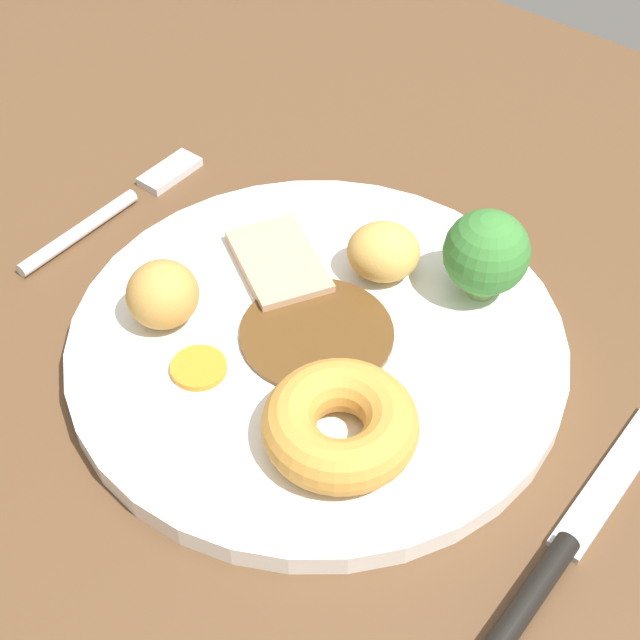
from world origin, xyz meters
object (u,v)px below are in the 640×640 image
(fork, at_px, (118,206))
(roast_potato_right, at_px, (383,252))
(meat_slice_main, at_px, (279,262))
(dinner_plate, at_px, (320,341))
(carrot_coin_front, at_px, (199,368))
(broccoli_floret, at_px, (486,253))
(roast_potato_left, at_px, (163,294))
(yorkshire_pudding, at_px, (340,425))
(knife, at_px, (559,556))

(fork, bearing_deg, roast_potato_right, -75.53)
(meat_slice_main, xyz_separation_m, roast_potato_right, (0.05, 0.03, 0.01))
(dinner_plate, height_order, meat_slice_main, meat_slice_main)
(carrot_coin_front, relative_size, broccoli_floret, 0.55)
(roast_potato_left, bearing_deg, dinner_plate, 32.04)
(roast_potato_left, relative_size, fork, 0.27)
(dinner_plate, bearing_deg, broccoli_floret, 58.16)
(roast_potato_left, bearing_deg, roast_potato_right, 55.64)
(yorkshire_pudding, xyz_separation_m, broccoli_floret, (-0.00, 0.14, 0.02))
(roast_potato_left, bearing_deg, yorkshire_pudding, -2.47)
(fork, relative_size, knife, 0.82)
(roast_potato_left, relative_size, broccoli_floret, 0.74)
(yorkshire_pudding, distance_m, carrot_coin_front, 0.09)
(dinner_plate, distance_m, fork, 0.18)
(roast_potato_left, relative_size, roast_potato_right, 0.95)
(carrot_coin_front, bearing_deg, broccoli_floret, 59.91)
(meat_slice_main, relative_size, yorkshire_pudding, 0.89)
(carrot_coin_front, bearing_deg, meat_slice_main, 102.59)
(roast_potato_left, distance_m, knife, 0.25)
(meat_slice_main, height_order, broccoli_floret, broccoli_floret)
(knife, bearing_deg, meat_slice_main, 74.37)
(meat_slice_main, bearing_deg, fork, -173.68)
(roast_potato_left, xyz_separation_m, knife, (0.25, 0.01, -0.03))
(yorkshire_pudding, bearing_deg, meat_slice_main, 144.11)
(roast_potato_left, height_order, broccoli_floret, broccoli_floret)
(carrot_coin_front, height_order, fork, carrot_coin_front)
(broccoli_floret, bearing_deg, carrot_coin_front, -120.09)
(roast_potato_right, relative_size, broccoli_floret, 0.77)
(broccoli_floret, distance_m, knife, 0.17)
(roast_potato_left, height_order, fork, roast_potato_left)
(dinner_plate, distance_m, meat_slice_main, 0.06)
(dinner_plate, xyz_separation_m, fork, (-0.18, 0.01, -0.00))
(yorkshire_pudding, height_order, carrot_coin_front, yorkshire_pudding)
(roast_potato_left, xyz_separation_m, roast_potato_right, (0.07, 0.11, -0.00))
(meat_slice_main, xyz_separation_m, yorkshire_pudding, (0.11, -0.08, 0.01))
(dinner_plate, distance_m, knife, 0.18)
(broccoli_floret, bearing_deg, roast_potato_left, -134.11)
(yorkshire_pudding, distance_m, knife, 0.12)
(yorkshire_pudding, distance_m, roast_potato_left, 0.13)
(meat_slice_main, xyz_separation_m, fork, (-0.13, -0.01, -0.01))
(roast_potato_right, bearing_deg, broccoli_floret, 23.86)
(meat_slice_main, relative_size, roast_potato_right, 1.64)
(dinner_plate, bearing_deg, yorkshire_pudding, -43.43)
(meat_slice_main, relative_size, knife, 0.38)
(meat_slice_main, relative_size, fork, 0.46)
(roast_potato_right, relative_size, carrot_coin_front, 1.41)
(meat_slice_main, bearing_deg, yorkshire_pudding, -35.89)
(roast_potato_right, distance_m, broccoli_floret, 0.06)
(fork, bearing_deg, meat_slice_main, -84.36)
(broccoli_floret, distance_m, fork, 0.25)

